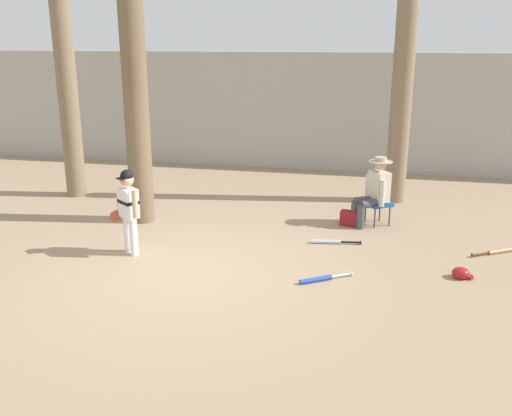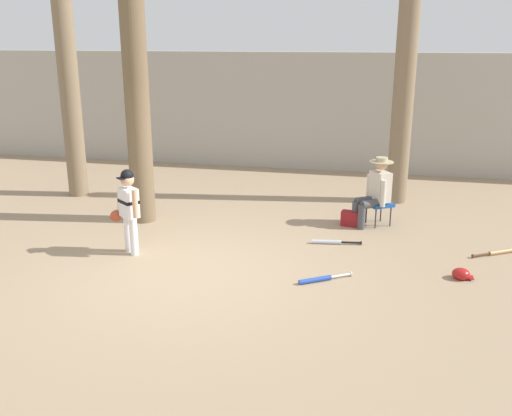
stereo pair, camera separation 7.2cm
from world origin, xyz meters
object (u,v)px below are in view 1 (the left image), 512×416
young_ballplayer (128,206)px  tree_behind_spectator (402,86)px  bat_wood_tan (498,251)px  bat_blue_youth (320,279)px  tree_far_left (66,73)px  tree_near_player (136,107)px  batting_helmet_red (461,273)px  handbag_beside_stool (350,218)px  seated_spectator (374,190)px  bat_aluminum_silver (330,242)px  folding_stool (378,204)px

young_ballplayer → tree_behind_spectator: bearing=43.7°
bat_wood_tan → young_ballplayer: bearing=-168.1°
bat_blue_youth → tree_behind_spectator: bearing=76.0°
tree_far_left → tree_near_player: bearing=-33.1°
tree_behind_spectator → bat_blue_youth: bearing=-104.0°
bat_blue_youth → batting_helmet_red: (1.87, 0.51, 0.04)m
handbag_beside_stool → batting_helmet_red: size_ratio=1.20×
seated_spectator → bat_aluminum_silver: bearing=-120.0°
handbag_beside_stool → batting_helmet_red: (1.60, -1.97, -0.06)m
young_ballplayer → bat_aluminum_silver: (2.93, 1.05, -0.71)m
tree_far_left → bat_aluminum_silver: bearing=-18.6°
tree_far_left → bat_aluminum_silver: (5.41, -1.82, -2.45)m
folding_stool → handbag_beside_stool: (-0.46, -0.17, -0.23)m
bat_aluminum_silver → bat_wood_tan: bearing=2.4°
tree_far_left → batting_helmet_red: 8.16m
young_ballplayer → seated_spectator: 4.17m
tree_behind_spectator → bat_aluminum_silver: tree_behind_spectator is taller
tree_behind_spectator → tree_far_left: tree_far_left is taller
tree_near_player → seated_spectator: (4.03, 0.60, -1.37)m
seated_spectator → bat_blue_youth: seated_spectator is taller
tree_behind_spectator → tree_far_left: (-6.45, -0.93, 0.22)m
tree_far_left → batting_helmet_red: bearing=-21.0°
handbag_beside_stool → tree_far_left: (-5.67, 0.83, 2.35)m
tree_near_player → bat_wood_tan: tree_near_player is taller
tree_far_left → bat_aluminum_silver: 6.21m
seated_spectator → handbag_beside_stool: 0.64m
seated_spectator → tree_far_left: (-6.05, 0.72, 1.84)m
young_ballplayer → handbag_beside_stool: size_ratio=3.84×
bat_wood_tan → batting_helmet_red: (-0.67, -1.08, 0.04)m
tree_behind_spectator → bat_wood_tan: 3.76m
tree_behind_spectator → bat_wood_tan: tree_behind_spectator is taller
tree_near_player → handbag_beside_stool: bearing=7.6°
seated_spectator → tree_far_left: 6.36m
folding_stool → bat_aluminum_silver: (-0.72, -1.16, -0.33)m
young_ballplayer → bat_blue_youth: bearing=-8.4°
bat_wood_tan → tree_far_left: bearing=167.8°
seated_spectator → tree_far_left: bearing=173.2°
bat_blue_youth → bat_aluminum_silver: 1.48m
tree_behind_spectator → seated_spectator: tree_behind_spectator is taller
folding_stool → bat_aluminum_silver: bearing=-121.8°
tree_behind_spectator → handbag_beside_stool: bearing=-113.9°
folding_stool → tree_near_player: bearing=-171.0°
young_ballplayer → handbag_beside_stool: young_ballplayer is taller
tree_far_left → young_ballplayer: bearing=-49.2°
handbag_beside_stool → tree_far_left: tree_far_left is taller
bat_wood_tan → bat_aluminum_silver: bearing=-177.6°
seated_spectator → batting_helmet_red: (1.23, -2.08, -0.57)m
handbag_beside_stool → seated_spectator: bearing=16.9°
tree_far_left → bat_wood_tan: bearing=-12.2°
folding_stool → batting_helmet_red: size_ratio=1.95×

